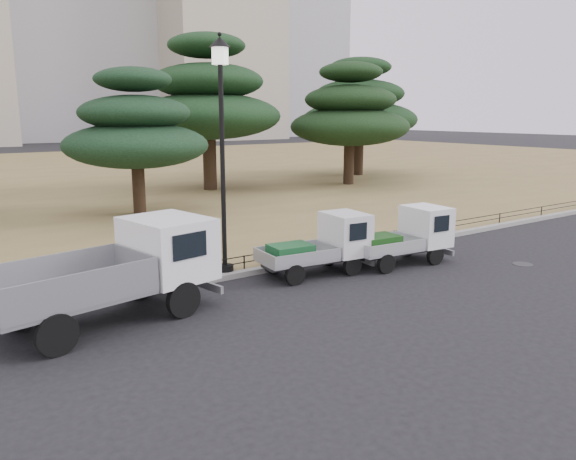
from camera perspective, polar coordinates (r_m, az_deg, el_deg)
ground at (r=14.53m, az=4.55°, el=-6.35°), size 220.00×220.00×0.00m
lawn at (r=42.39m, az=-22.85°, el=4.84°), size 120.00×56.00×0.15m
curb at (r=16.51m, az=-1.20°, el=-3.80°), size 120.00×0.25×0.16m
truck_large at (r=12.88m, az=-16.92°, el=-3.71°), size 5.15×2.75×2.13m
truck_kei_front at (r=16.01m, az=3.51°, el=-1.50°), size 3.30×1.65×1.69m
truck_kei_rear at (r=17.47m, az=11.89°, el=-0.61°), size 3.33×1.65×1.69m
street_lamp at (r=15.37m, az=-6.78°, el=11.35°), size 0.57×0.57×6.32m
pipe_fence at (r=16.54m, az=-1.49°, el=-2.49°), size 38.00×0.04×0.40m
manhole at (r=18.55m, az=22.74°, el=-3.22°), size 0.60×0.60×0.01m
pine_center_left at (r=25.33m, az=-15.21°, el=9.72°), size 6.19×6.19×6.29m
pine_center_right at (r=32.89m, az=-8.13°, el=12.89°), size 8.25×8.25×8.75m
pine_east_near at (r=35.38m, az=6.30°, el=11.59°), size 7.36×7.36×7.43m
pine_east_far at (r=40.95m, az=7.28°, el=12.20°), size 8.17×8.17×8.21m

